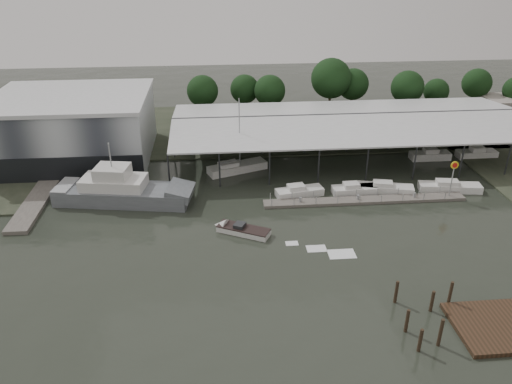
{
  "coord_description": "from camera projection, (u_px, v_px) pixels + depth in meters",
  "views": [
    {
      "loc": [
        -5.27,
        -49.51,
        31.65
      ],
      "look_at": [
        -0.11,
        9.21,
        2.5
      ],
      "focal_mm": 35.0,
      "sensor_mm": 36.0,
      "label": 1
    }
  ],
  "objects": [
    {
      "name": "speedboat_underway",
      "position": [
        239.0,
        229.0,
        61.2
      ],
      "size": [
        16.83,
        9.57,
        2.0
      ],
      "rotation": [
        0.0,
        0.0,
        2.67
      ],
      "color": "white",
      "rests_on": "ground"
    },
    {
      "name": "white_sailboat",
      "position": [
        236.0,
        168.0,
        77.66
      ],
      "size": [
        9.61,
        5.77,
        11.79
      ],
      "rotation": [
        0.0,
        0.0,
        0.37
      ],
      "color": "white",
      "rests_on": "ground"
    },
    {
      "name": "land_strip_far",
      "position": [
        242.0,
        128.0,
        96.11
      ],
      "size": [
        140.0,
        30.0,
        0.3
      ],
      "color": "#3B4030",
      "rests_on": "ground"
    },
    {
      "name": "moored_cruiser_3",
      "position": [
        449.0,
        187.0,
        71.52
      ],
      "size": [
        8.92,
        3.47,
        1.7
      ],
      "rotation": [
        0.0,
        0.0,
        -0.15
      ],
      "color": "white",
      "rests_on": "ground"
    },
    {
      "name": "horizon_tree_line",
      "position": [
        350.0,
        86.0,
        99.99
      ],
      "size": [
        69.49,
        10.28,
        11.95
      ],
      "color": "black",
      "rests_on": "ground"
    },
    {
      "name": "grey_trawler",
      "position": [
        124.0,
        191.0,
        68.1
      ],
      "size": [
        19.36,
        8.08,
        8.84
      ],
      "rotation": [
        0.0,
        0.0,
        -0.17
      ],
      "color": "slate",
      "rests_on": "ground"
    },
    {
      "name": "moored_cruiser_0",
      "position": [
        299.0,
        192.0,
        70.15
      ],
      "size": [
        6.97,
        3.4,
        1.7
      ],
      "rotation": [
        0.0,
        0.0,
        0.19
      ],
      "color": "white",
      "rests_on": "ground"
    },
    {
      "name": "moored_cruiser_2",
      "position": [
        385.0,
        188.0,
        71.15
      ],
      "size": [
        8.03,
        4.0,
        1.7
      ],
      "rotation": [
        0.0,
        0.0,
        -0.24
      ],
      "color": "white",
      "rests_on": "ground"
    },
    {
      "name": "ground",
      "position": [
        264.0,
        245.0,
        58.65
      ],
      "size": [
        200.0,
        200.0,
        0.0
      ],
      "primitive_type": "plane",
      "color": "#272C24",
      "rests_on": "ground"
    },
    {
      "name": "shell_fuel_sign",
      "position": [
        453.0,
        172.0,
        67.96
      ],
      "size": [
        1.1,
        0.18,
        5.55
      ],
      "color": "#96999C",
      "rests_on": "ground"
    },
    {
      "name": "covered_boat_shed",
      "position": [
        349.0,
        118.0,
        82.27
      ],
      "size": [
        58.24,
        24.0,
        6.96
      ],
      "color": "silver",
      "rests_on": "ground"
    },
    {
      "name": "moored_cruiser_1",
      "position": [
        354.0,
        190.0,
        70.71
      ],
      "size": [
        6.31,
        2.44,
        1.7
      ],
      "rotation": [
        0.0,
        0.0,
        0.04
      ],
      "color": "white",
      "rests_on": "ground"
    },
    {
      "name": "storage_warehouse",
      "position": [
        74.0,
        127.0,
        80.85
      ],
      "size": [
        24.5,
        20.5,
        10.5
      ],
      "color": "#ABB2B6",
      "rests_on": "ground"
    },
    {
      "name": "trawler_dock",
      "position": [
        37.0,
        200.0,
        68.69
      ],
      "size": [
        3.0,
        18.0,
        0.5
      ],
      "color": "slate",
      "rests_on": "ground"
    },
    {
      "name": "land_strip_west",
      "position": [
        5.0,
        159.0,
        82.26
      ],
      "size": [
        20.0,
        40.0,
        0.3
      ],
      "color": "#3B4030",
      "rests_on": "ground"
    },
    {
      "name": "floating_dock",
      "position": [
        365.0,
        200.0,
        68.67
      ],
      "size": [
        28.0,
        2.0,
        1.4
      ],
      "color": "slate",
      "rests_on": "ground"
    },
    {
      "name": "mooring_pilings",
      "position": [
        424.0,
        315.0,
        46.13
      ],
      "size": [
        5.87,
        6.94,
        3.49
      ],
      "color": "#372A1B",
      "rests_on": "ground"
    }
  ]
}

